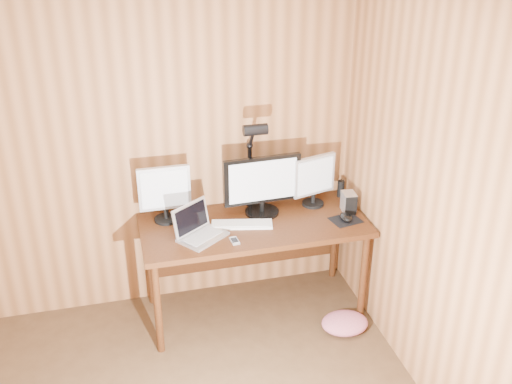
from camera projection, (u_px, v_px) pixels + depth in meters
name	position (u px, v px, depth m)	size (l,w,h in m)	color
room_shell	(129.00, 332.00, 2.39)	(4.00, 4.00, 4.00)	#4B321C
desk	(252.00, 233.00, 4.36)	(1.60, 0.70, 0.75)	#411F0D
monitor_center	(262.00, 185.00, 4.28)	(0.57, 0.25, 0.44)	black
monitor_left	(165.00, 192.00, 4.18)	(0.37, 0.17, 0.41)	black
monitor_right	(314.00, 179.00, 4.41)	(0.34, 0.16, 0.39)	black
laptop	(198.00, 229.00, 4.05)	(0.39, 0.38, 0.22)	silver
keyboard	(242.00, 224.00, 4.21)	(0.44, 0.22, 0.02)	white
mousepad	(346.00, 220.00, 4.28)	(0.21, 0.17, 0.00)	black
mouse	(346.00, 217.00, 4.27)	(0.08, 0.12, 0.04)	black
hard_drive	(349.00, 202.00, 4.38)	(0.10, 0.14, 0.15)	silver
phone	(235.00, 241.00, 4.01)	(0.06, 0.10, 0.01)	silver
speaker	(341.00, 189.00, 4.60)	(0.05, 0.05, 0.13)	black
desk_lamp	(253.00, 152.00, 4.24)	(0.17, 0.24, 0.73)	black
fabric_pile	(345.00, 323.00, 4.33)	(0.34, 0.28, 0.11)	#BF5C71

